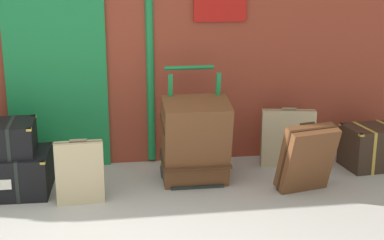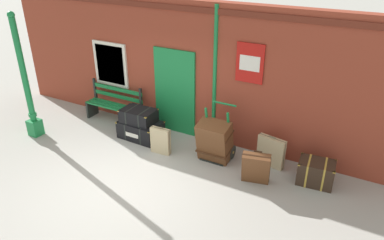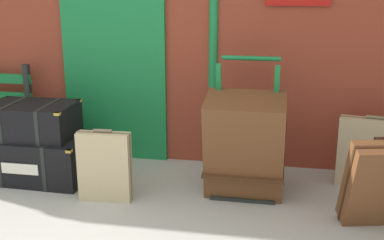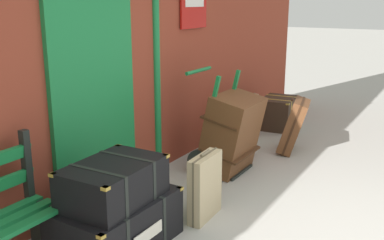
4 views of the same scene
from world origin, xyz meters
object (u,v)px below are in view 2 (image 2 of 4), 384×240
object	(u,v)px
lamp_post	(28,92)
steamer_trunk_base	(141,130)
large_brown_trunk	(215,141)
corner_trunk	(316,172)
suitcase_beige	(271,152)
steamer_trunk_middle	(139,116)
porters_trolley	(218,145)
suitcase_oxblood	(256,168)
suitcase_tan	(161,141)
platform_bench	(115,105)

from	to	relation	value
lamp_post	steamer_trunk_base	bearing A→B (deg)	25.77
large_brown_trunk	corner_trunk	size ratio (longest dim) A/B	1.29
steamer_trunk_base	suitcase_beige	world-z (taller)	suitcase_beige
lamp_post	large_brown_trunk	bearing A→B (deg)	13.92
steamer_trunk_middle	suitcase_beige	world-z (taller)	steamer_trunk_middle
steamer_trunk_base	lamp_post	bearing A→B (deg)	-154.23
steamer_trunk_base	corner_trunk	distance (m)	4.11
porters_trolley	large_brown_trunk	bearing A→B (deg)	-90.00
porters_trolley	large_brown_trunk	size ratio (longest dim) A/B	1.25
steamer_trunk_middle	porters_trolley	xyz separation A→B (m)	(2.03, 0.13, -0.31)
steamer_trunk_base	suitcase_oxblood	size ratio (longest dim) A/B	1.41
steamer_trunk_middle	suitcase_beige	xyz separation A→B (m)	(3.16, 0.34, -0.25)
suitcase_tan	corner_trunk	xyz separation A→B (m)	(3.29, 0.51, -0.07)
lamp_post	steamer_trunk_middle	distance (m)	2.64
lamp_post	steamer_trunk_base	size ratio (longest dim) A/B	2.89
large_brown_trunk	suitcase_tan	size ratio (longest dim) A/B	1.45
large_brown_trunk	corner_trunk	bearing A→B (deg)	5.50
lamp_post	porters_trolley	xyz separation A→B (m)	(4.35, 1.26, -0.86)
lamp_post	steamer_trunk_middle	bearing A→B (deg)	25.83
corner_trunk	suitcase_tan	bearing A→B (deg)	-171.13
platform_bench	suitcase_beige	world-z (taller)	platform_bench
porters_trolley	large_brown_trunk	distance (m)	0.27
lamp_post	large_brown_trunk	xyz separation A→B (m)	(4.35, 1.08, -0.66)
platform_bench	steamer_trunk_base	xyz separation A→B (m)	(1.13, -0.43, -0.23)
porters_trolley	suitcase_oxblood	distance (m)	1.22
steamer_trunk_middle	corner_trunk	size ratio (longest dim) A/B	1.12
suitcase_oxblood	corner_trunk	distance (m)	1.20
lamp_post	suitcase_beige	xyz separation A→B (m)	(5.49, 1.47, -0.80)
large_brown_trunk	suitcase_beige	size ratio (longest dim) A/B	1.36
suitcase_oxblood	corner_trunk	xyz separation A→B (m)	(1.03, 0.59, -0.12)
lamp_post	platform_bench	distance (m)	2.10
large_brown_trunk	suitcase_beige	world-z (taller)	large_brown_trunk
suitcase_beige	platform_bench	bearing A→B (deg)	178.71
steamer_trunk_middle	suitcase_oxblood	xyz separation A→B (m)	(3.11, -0.44, -0.22)
steamer_trunk_middle	suitcase_tan	distance (m)	0.96
lamp_post	suitcase_tan	xyz separation A→B (m)	(3.17, 0.77, -0.82)
suitcase_tan	porters_trolley	bearing A→B (deg)	22.34
steamer_trunk_middle	large_brown_trunk	distance (m)	2.03
large_brown_trunk	suitcase_tan	xyz separation A→B (m)	(-1.18, -0.31, -0.17)
large_brown_trunk	suitcase_oxblood	size ratio (longest dim) A/B	1.30
lamp_post	suitcase_tan	bearing A→B (deg)	13.62
platform_bench	porters_trolley	bearing A→B (deg)	-5.62
platform_bench	corner_trunk	bearing A→B (deg)	-3.07
suitcase_beige	corner_trunk	world-z (taller)	suitcase_beige
suitcase_oxblood	platform_bench	bearing A→B (deg)	168.26
porters_trolley	corner_trunk	xyz separation A→B (m)	(2.11, 0.03, -0.03)
porters_trolley	suitcase_tan	distance (m)	1.28
corner_trunk	suitcase_beige	bearing A→B (deg)	169.26
suitcase_tan	steamer_trunk_middle	bearing A→B (deg)	157.12
suitcase_oxblood	suitcase_beige	bearing A→B (deg)	85.88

